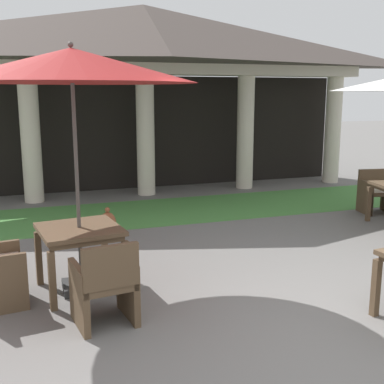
% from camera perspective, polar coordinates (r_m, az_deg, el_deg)
% --- Properties ---
extents(ground_plane, '(60.00, 60.00, 0.00)m').
position_cam_1_polar(ground_plane, '(4.69, 17.25, -17.64)').
color(ground_plane, slate).
extents(background_pavilion, '(10.82, 3.02, 4.05)m').
position_cam_1_polar(background_pavilion, '(10.98, -5.71, 16.09)').
color(background_pavilion, beige).
rests_on(background_pavilion, ground).
extents(lawn_strip, '(12.62, 2.16, 0.01)m').
position_cam_1_polar(lawn_strip, '(9.50, -2.91, -2.17)').
color(lawn_strip, '#47843D').
rests_on(lawn_strip, ground).
extents(patio_table_mid_left, '(0.98, 0.98, 0.75)m').
position_cam_1_polar(patio_table_mid_left, '(5.72, -12.91, -5.02)').
color(patio_table_mid_left, brown).
rests_on(patio_table_mid_left, ground).
extents(patio_umbrella_mid_left, '(2.69, 2.69, 2.77)m').
position_cam_1_polar(patio_umbrella_mid_left, '(5.50, -13.80, 13.90)').
color(patio_umbrella_mid_left, '#2D2D2D').
rests_on(patio_umbrella_mid_left, ground).
extents(patio_chair_mid_left_south, '(0.63, 0.64, 0.87)m').
position_cam_1_polar(patio_chair_mid_left_south, '(4.94, -10.09, -10.58)').
color(patio_chair_mid_left_south, brown).
rests_on(patio_chair_mid_left_south, ground).
extents(patio_chair_mid_right_north, '(0.64, 0.59, 0.80)m').
position_cam_1_polar(patio_chair_mid_right_north, '(9.93, 20.65, -0.04)').
color(patio_chair_mid_right_north, brown).
rests_on(patio_chair_mid_right_north, ground).
extents(terracotta_urn, '(0.27, 0.27, 0.48)m').
position_cam_1_polar(terracotta_urn, '(7.88, -9.74, -3.70)').
color(terracotta_urn, brown).
rests_on(terracotta_urn, ground).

